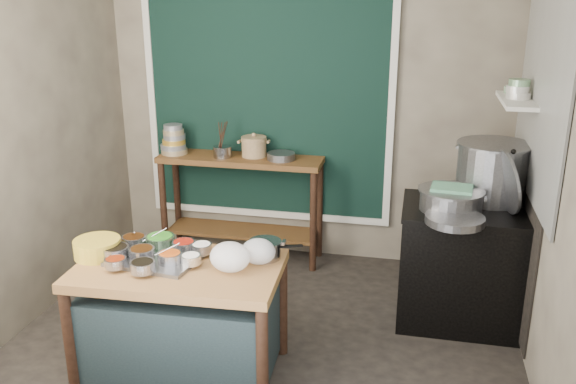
% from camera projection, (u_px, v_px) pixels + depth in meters
% --- Properties ---
extents(floor, '(3.50, 3.00, 0.02)m').
position_uv_depth(floor, '(266.00, 336.00, 4.35)').
color(floor, '#2F2A24').
rests_on(floor, ground).
extents(back_wall, '(3.50, 0.02, 2.80)m').
position_uv_depth(back_wall, '(307.00, 104.00, 5.30)').
color(back_wall, gray).
rests_on(back_wall, floor).
extents(left_wall, '(0.02, 3.00, 2.80)m').
position_uv_depth(left_wall, '(20.00, 132.00, 4.26)').
color(left_wall, gray).
rests_on(left_wall, floor).
extents(right_wall, '(0.02, 3.00, 2.80)m').
position_uv_depth(right_wall, '(556.00, 160.00, 3.55)').
color(right_wall, gray).
rests_on(right_wall, floor).
extents(curtain_panel, '(2.10, 0.02, 1.90)m').
position_uv_depth(curtain_panel, '(267.00, 109.00, 5.35)').
color(curtain_panel, black).
rests_on(curtain_panel, back_wall).
extents(curtain_frame, '(2.22, 0.03, 2.02)m').
position_uv_depth(curtain_frame, '(267.00, 109.00, 5.34)').
color(curtain_frame, beige).
rests_on(curtain_frame, back_wall).
extents(tile_panel, '(0.02, 1.70, 1.70)m').
position_uv_depth(tile_panel, '(545.00, 70.00, 3.92)').
color(tile_panel, '#B2B2AA').
rests_on(tile_panel, right_wall).
extents(soot_patch, '(0.01, 1.30, 1.30)m').
position_uv_depth(soot_patch, '(522.00, 230.00, 4.38)').
color(soot_patch, black).
rests_on(soot_patch, right_wall).
extents(wall_shelf, '(0.22, 0.70, 0.03)m').
position_uv_depth(wall_shelf, '(517.00, 101.00, 4.30)').
color(wall_shelf, beige).
rests_on(wall_shelf, right_wall).
extents(prep_table, '(1.28, 0.78, 0.75)m').
position_uv_depth(prep_table, '(182.00, 320.00, 3.82)').
color(prep_table, brown).
rests_on(prep_table, floor).
extents(back_counter, '(1.45, 0.40, 0.95)m').
position_uv_depth(back_counter, '(242.00, 208.00, 5.49)').
color(back_counter, brown).
rests_on(back_counter, floor).
extents(stove_block, '(0.90, 0.68, 0.85)m').
position_uv_depth(stove_block, '(463.00, 266.00, 4.45)').
color(stove_block, black).
rests_on(stove_block, floor).
extents(stove_top, '(0.92, 0.69, 0.03)m').
position_uv_depth(stove_top, '(469.00, 210.00, 4.31)').
color(stove_top, black).
rests_on(stove_top, stove_block).
extents(condiment_tray, '(0.57, 0.44, 0.02)m').
position_uv_depth(condiment_tray, '(155.00, 259.00, 3.77)').
color(condiment_tray, gray).
rests_on(condiment_tray, prep_table).
extents(condiment_bowls, '(0.65, 0.53, 0.07)m').
position_uv_depth(condiment_bowls, '(153.00, 251.00, 3.78)').
color(condiment_bowls, gray).
rests_on(condiment_bowls, condiment_tray).
extents(yellow_basin, '(0.37, 0.37, 0.11)m').
position_uv_depth(yellow_basin, '(97.00, 248.00, 3.82)').
color(yellow_basin, gold).
rests_on(yellow_basin, prep_table).
extents(saucepan, '(0.27, 0.27, 0.12)m').
position_uv_depth(saucepan, '(265.00, 249.00, 3.79)').
color(saucepan, gray).
rests_on(saucepan, prep_table).
extents(plastic_bag_a, '(0.24, 0.21, 0.18)m').
position_uv_depth(plastic_bag_a, '(230.00, 257.00, 3.60)').
color(plastic_bag_a, white).
rests_on(plastic_bag_a, prep_table).
extents(plastic_bag_b, '(0.23, 0.20, 0.16)m').
position_uv_depth(plastic_bag_b, '(258.00, 251.00, 3.71)').
color(plastic_bag_b, white).
rests_on(plastic_bag_b, prep_table).
extents(bowl_stack, '(0.23, 0.23, 0.26)m').
position_uv_depth(bowl_stack, '(174.00, 141.00, 5.42)').
color(bowl_stack, tan).
rests_on(bowl_stack, back_counter).
extents(utensil_cup, '(0.20, 0.20, 0.10)m').
position_uv_depth(utensil_cup, '(223.00, 152.00, 5.32)').
color(utensil_cup, gray).
rests_on(utensil_cup, back_counter).
extents(ceramic_crock, '(0.28, 0.28, 0.16)m').
position_uv_depth(ceramic_crock, '(254.00, 148.00, 5.33)').
color(ceramic_crock, '#9B8054').
rests_on(ceramic_crock, back_counter).
extents(wide_bowl, '(0.28, 0.28, 0.06)m').
position_uv_depth(wide_bowl, '(281.00, 156.00, 5.25)').
color(wide_bowl, gray).
rests_on(wide_bowl, back_counter).
extents(stock_pot, '(0.70, 0.70, 0.43)m').
position_uv_depth(stock_pot, '(492.00, 172.00, 4.41)').
color(stock_pot, gray).
rests_on(stock_pot, stove_top).
extents(pot_lid, '(0.22, 0.47, 0.45)m').
position_uv_depth(pot_lid, '(507.00, 182.00, 4.14)').
color(pot_lid, gray).
rests_on(pot_lid, stove_top).
extents(steamer, '(0.60, 0.60, 0.15)m').
position_uv_depth(steamer, '(451.00, 200.00, 4.24)').
color(steamer, gray).
rests_on(steamer, stove_top).
extents(green_cloth, '(0.30, 0.24, 0.02)m').
position_uv_depth(green_cloth, '(452.00, 188.00, 4.21)').
color(green_cloth, '#5A9873').
rests_on(green_cloth, steamer).
extents(shallow_pan, '(0.51, 0.51, 0.05)m').
position_uv_depth(shallow_pan, '(455.00, 220.00, 4.01)').
color(shallow_pan, gray).
rests_on(shallow_pan, stove_top).
extents(shelf_bowl_stack, '(0.17, 0.17, 0.14)m').
position_uv_depth(shelf_bowl_stack, '(518.00, 89.00, 4.28)').
color(shelf_bowl_stack, silver).
rests_on(shelf_bowl_stack, wall_shelf).
extents(shelf_bowl_green, '(0.15, 0.15, 0.05)m').
position_uv_depth(shelf_bowl_green, '(513.00, 90.00, 4.52)').
color(shelf_bowl_green, gray).
rests_on(shelf_bowl_green, wall_shelf).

